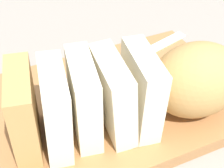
{
  "coord_description": "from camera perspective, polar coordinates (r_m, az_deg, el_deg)",
  "views": [
    {
      "loc": [
        0.15,
        0.35,
        0.37
      ],
      "look_at": [
        0.0,
        0.0,
        0.05
      ],
      "focal_mm": 54.39,
      "sensor_mm": 36.0,
      "label": 1
    }
  ],
  "objects": [
    {
      "name": "crumb_stray_left",
      "position": [
        0.56,
        -1.73,
        2.42
      ],
      "size": [
        0.01,
        0.01,
        0.01
      ],
      "primitive_type": "sphere",
      "color": "#996633",
      "rests_on": "cutting_board"
    },
    {
      "name": "ground_plane",
      "position": [
        0.53,
        -0.0,
        -4.2
      ],
      "size": [
        3.0,
        3.0,
        0.0
      ],
      "primitive_type": "plane",
      "color": "gray"
    },
    {
      "name": "crumb_near_loaf",
      "position": [
        0.49,
        4.24,
        -4.42
      ],
      "size": [
        0.01,
        0.01,
        0.01
      ],
      "primitive_type": "sphere",
      "color": "#996633",
      "rests_on": "cutting_board"
    },
    {
      "name": "bread_loaf",
      "position": [
        0.45,
        4.44,
        -1.15
      ],
      "size": [
        0.32,
        0.14,
        0.11
      ],
      "rotation": [
        0.0,
        0.0,
        -0.14
      ],
      "color": "tan",
      "rests_on": "cutting_board"
    },
    {
      "name": "crumb_near_knife",
      "position": [
        0.56,
        -3.52,
        1.77
      ],
      "size": [
        0.01,
        0.01,
        0.01
      ],
      "primitive_type": "sphere",
      "color": "#996633",
      "rests_on": "cutting_board"
    },
    {
      "name": "cutting_board",
      "position": [
        0.52,
        -0.0,
        -3.39
      ],
      "size": [
        0.38,
        0.27,
        0.02
      ],
      "primitive_type": "cube",
      "rotation": [
        0.0,
        0.0,
        0.01
      ],
      "color": "#9E6B3D",
      "rests_on": "ground_plane"
    },
    {
      "name": "bread_knife",
      "position": [
        0.55,
        -2.76,
        1.44
      ],
      "size": [
        0.28,
        0.1,
        0.02
      ],
      "rotation": [
        0.0,
        0.0,
        3.42
      ],
      "color": "silver",
      "rests_on": "cutting_board"
    },
    {
      "name": "crumb_stray_right",
      "position": [
        0.53,
        0.49,
        -0.2
      ],
      "size": [
        0.01,
        0.01,
        0.01
      ],
      "primitive_type": "sphere",
      "color": "#996633",
      "rests_on": "cutting_board"
    }
  ]
}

